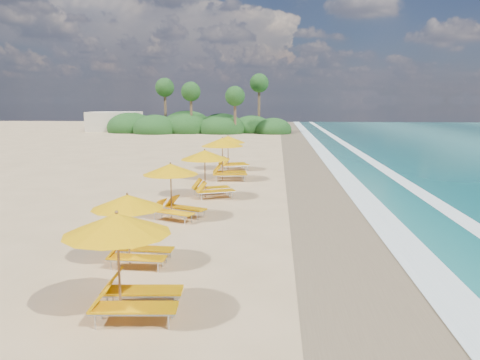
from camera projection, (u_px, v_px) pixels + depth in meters
ground at (240, 208)px, 19.61m from camera, size 160.00×160.00×0.00m
wet_sand at (337, 210)px, 19.30m from camera, size 4.00×160.00×0.01m
surf_foam at (404, 211)px, 19.09m from camera, size 4.00×160.00×0.01m
station_0 at (127, 257)px, 9.69m from camera, size 2.54×2.38×2.25m
station_1 at (134, 224)px, 12.79m from camera, size 2.20×2.05×2.00m
station_2 at (175, 187)px, 17.80m from camera, size 2.82×2.80×2.15m
station_3 at (209, 170)px, 21.70m from camera, size 2.95×2.92×2.27m
station_4 at (226, 156)px, 26.45m from camera, size 2.85×2.69×2.45m
station_5 at (231, 150)px, 30.38m from camera, size 2.90×2.86×2.25m
treeline at (194, 126)px, 64.94m from camera, size 25.80×8.80×9.74m
beach_building at (115, 122)px, 68.24m from camera, size 7.00×5.00×2.80m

